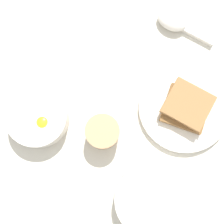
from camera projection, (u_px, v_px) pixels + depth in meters
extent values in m
plane|color=beige|center=(135.00, 101.00, 0.78)|extent=(3.00, 3.00, 0.00)
cylinder|color=white|center=(38.00, 117.00, 0.75)|extent=(0.15, 0.15, 0.05)
cylinder|color=white|center=(38.00, 117.00, 0.75)|extent=(0.12, 0.12, 0.02)
ellipsoid|color=yellow|center=(43.00, 123.00, 0.73)|extent=(0.04, 0.04, 0.02)
cylinder|color=black|center=(30.00, 118.00, 0.73)|extent=(0.03, 0.03, 0.00)
ellipsoid|color=silver|center=(36.00, 110.00, 0.73)|extent=(0.03, 0.02, 0.01)
cube|color=silver|center=(34.00, 91.00, 0.72)|extent=(0.03, 0.05, 0.03)
cylinder|color=white|center=(184.00, 107.00, 0.77)|extent=(0.23, 0.23, 0.02)
cylinder|color=white|center=(185.00, 107.00, 0.76)|extent=(0.16, 0.16, 0.00)
cube|color=brown|center=(186.00, 109.00, 0.75)|extent=(0.14, 0.14, 0.02)
cube|color=#9E7042|center=(188.00, 105.00, 0.74)|extent=(0.13, 0.13, 0.02)
ellipsoid|color=white|center=(172.00, 20.00, 0.80)|extent=(0.08, 0.10, 0.04)
cube|color=white|center=(198.00, 35.00, 0.80)|extent=(0.05, 0.09, 0.02)
cylinder|color=white|center=(148.00, 199.00, 0.72)|extent=(0.16, 0.16, 0.06)
cylinder|color=white|center=(149.00, 200.00, 0.70)|extent=(0.13, 0.13, 0.02)
cylinder|color=tan|center=(103.00, 132.00, 0.74)|extent=(0.08, 0.08, 0.07)
cylinder|color=#472B16|center=(102.00, 131.00, 0.71)|extent=(0.07, 0.07, 0.01)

